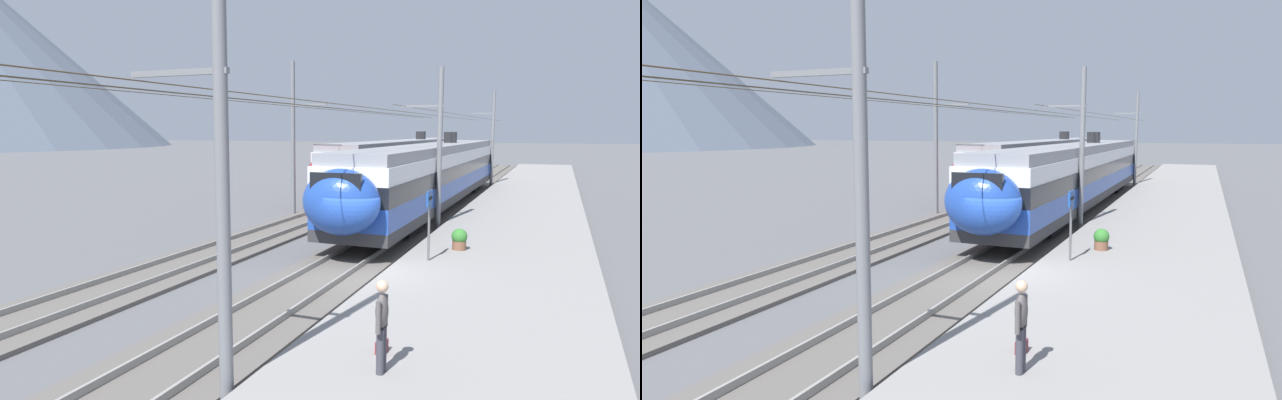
% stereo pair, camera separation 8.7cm
% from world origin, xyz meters
% --- Properties ---
extents(ground_plane, '(400.00, 400.00, 0.00)m').
position_xyz_m(ground_plane, '(0.00, 0.00, 0.00)').
color(ground_plane, '#565659').
extents(platform_slab, '(120.00, 6.15, 0.37)m').
position_xyz_m(platform_slab, '(0.00, -3.98, 0.18)').
color(platform_slab, gray).
rests_on(platform_slab, ground).
extents(track_near, '(120.00, 3.00, 0.28)m').
position_xyz_m(track_near, '(0.00, 0.95, 0.07)').
color(track_near, '#5B5651').
rests_on(track_near, ground).
extents(track_far, '(120.00, 3.00, 0.28)m').
position_xyz_m(track_far, '(0.00, 6.05, 0.07)').
color(track_far, '#5B5651').
rests_on(track_far, ground).
extents(train_near_platform, '(31.29, 2.99, 4.27)m').
position_xyz_m(train_near_platform, '(15.83, 0.95, 2.23)').
color(train_near_platform, '#2D2D30').
rests_on(train_near_platform, track_near).
extents(train_far_track, '(34.17, 2.99, 4.27)m').
position_xyz_m(train_far_track, '(28.97, 6.05, 2.23)').
color(train_far_track, '#2D2D30').
rests_on(train_far_track, track_far).
extents(catenary_mast_west, '(47.23, 1.91, 8.26)m').
position_xyz_m(catenary_mast_west, '(-8.67, -0.55, 4.25)').
color(catenary_mast_west, slate).
rests_on(catenary_mast_west, ground).
extents(catenary_mast_mid, '(47.23, 1.91, 7.48)m').
position_xyz_m(catenary_mast_mid, '(9.21, -0.54, 3.92)').
color(catenary_mast_mid, slate).
rests_on(catenary_mast_mid, ground).
extents(catenary_mast_east, '(47.23, 1.91, 7.79)m').
position_xyz_m(catenary_mast_east, '(30.69, -0.54, 4.08)').
color(catenary_mast_east, slate).
rests_on(catenary_mast_east, ground).
extents(catenary_mast_far_side, '(47.23, 2.16, 8.39)m').
position_xyz_m(catenary_mast_far_side, '(11.68, 7.78, 4.35)').
color(catenary_mast_far_side, slate).
rests_on(catenary_mast_far_side, ground).
extents(platform_sign, '(0.70, 0.08, 2.33)m').
position_xyz_m(platform_sign, '(1.77, -1.85, 2.08)').
color(platform_sign, '#59595B').
rests_on(platform_sign, platform_slab).
extents(passenger_walking, '(0.53, 0.22, 1.69)m').
position_xyz_m(passenger_walking, '(-7.21, -2.97, 1.31)').
color(passenger_walking, '#383842').
rests_on(passenger_walking, platform_slab).
extents(handbag_beside_passenger, '(0.32, 0.18, 0.38)m').
position_xyz_m(handbag_beside_passenger, '(-6.35, -2.71, 0.50)').
color(handbag_beside_passenger, maroon).
rests_on(handbag_beside_passenger, platform_slab).
extents(potted_plant_platform_edge, '(0.57, 0.57, 0.77)m').
position_xyz_m(potted_plant_platform_edge, '(3.89, -2.51, 0.78)').
color(potted_plant_platform_edge, brown).
rests_on(potted_plant_platform_edge, platform_slab).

